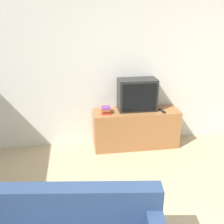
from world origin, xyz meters
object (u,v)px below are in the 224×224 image
tv_stand (136,129)px  book_stack (106,110)px  television (137,95)px  remote_on_stand (162,111)px

tv_stand → book_stack: book_stack is taller
tv_stand → television: bearing=75.4°
television → remote_on_stand: 0.49m
tv_stand → television: television is taller
tv_stand → remote_on_stand: bearing=-12.0°
television → remote_on_stand: size_ratio=3.29×
tv_stand → book_stack: 0.63m
remote_on_stand → book_stack: bearing=175.5°
television → remote_on_stand: television is taller
book_stack → remote_on_stand: size_ratio=1.06×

